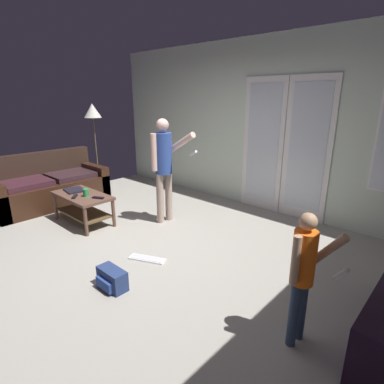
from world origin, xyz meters
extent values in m
cube|color=#9B958B|center=(0.00, 0.00, -0.01)|extent=(6.26, 4.83, 0.02)
cube|color=silver|center=(0.00, 2.39, 1.38)|extent=(6.26, 0.06, 2.76)
cube|color=white|center=(0.31, 2.34, 1.06)|extent=(0.73, 0.02, 2.18)
cube|color=silver|center=(0.31, 2.33, 1.11)|extent=(0.57, 0.01, 1.88)
cube|color=white|center=(1.05, 2.34, 1.06)|extent=(0.73, 0.02, 2.18)
cube|color=silver|center=(1.05, 2.33, 1.11)|extent=(0.57, 0.01, 1.88)
cube|color=#331D12|center=(-2.47, -0.04, 0.22)|extent=(0.88, 1.88, 0.43)
cube|color=#35251D|center=(-2.83, -0.04, 0.67)|extent=(0.16, 1.88, 0.46)
cube|color=#331D12|center=(-2.47, 0.82, 0.30)|extent=(0.88, 0.16, 0.59)
cube|color=#3E1F29|center=(-2.44, -0.44, 0.48)|extent=(0.64, 0.72, 0.09)
cube|color=#342127|center=(-2.44, 0.35, 0.48)|extent=(0.64, 0.72, 0.09)
cube|color=brown|center=(-1.30, -0.06, 0.43)|extent=(0.99, 0.51, 0.04)
cube|color=brown|center=(-1.30, -0.06, 0.16)|extent=(0.91, 0.43, 0.02)
cylinder|color=brown|center=(-1.76, -0.28, 0.21)|extent=(0.05, 0.05, 0.41)
cylinder|color=brown|center=(-0.83, -0.28, 0.21)|extent=(0.05, 0.05, 0.41)
cylinder|color=brown|center=(-1.76, 0.16, 0.21)|extent=(0.05, 0.05, 0.41)
cylinder|color=brown|center=(-0.83, 0.16, 0.21)|extent=(0.05, 0.05, 0.41)
cylinder|color=tan|center=(-0.44, 0.73, 0.38)|extent=(0.11, 0.11, 0.76)
cylinder|color=tan|center=(-0.43, 0.90, 0.38)|extent=(0.11, 0.11, 0.76)
cylinder|color=#2F4B9D|center=(-0.44, 0.82, 1.05)|extent=(0.25, 0.25, 0.59)
sphere|color=beige|center=(-0.44, 0.82, 1.46)|extent=(0.18, 0.18, 0.18)
cylinder|color=beige|center=(-0.45, 0.65, 1.09)|extent=(0.09, 0.09, 0.53)
cylinder|color=beige|center=(-0.19, 0.96, 1.22)|extent=(0.51, 0.13, 0.33)
cube|color=white|center=(0.04, 0.94, 1.10)|extent=(0.14, 0.05, 0.09)
cylinder|color=#2F415C|center=(2.12, -0.22, 0.26)|extent=(0.07, 0.07, 0.53)
cylinder|color=#2F415C|center=(2.13, -0.11, 0.26)|extent=(0.07, 0.07, 0.53)
cylinder|color=orange|center=(2.13, -0.16, 0.73)|extent=(0.17, 0.17, 0.41)
sphere|color=tan|center=(2.13, -0.16, 1.02)|extent=(0.13, 0.13, 0.13)
cylinder|color=tan|center=(2.11, -0.28, 0.76)|extent=(0.06, 0.06, 0.37)
cylinder|color=tan|center=(2.25, -0.06, 0.79)|extent=(0.28, 0.09, 0.33)
cube|color=white|center=(2.36, -0.07, 0.65)|extent=(0.11, 0.05, 0.13)
cylinder|color=#353620|center=(-2.81, 1.12, 0.01)|extent=(0.26, 0.26, 0.02)
cylinder|color=brown|center=(-2.81, 1.12, 0.74)|extent=(0.03, 0.03, 1.48)
cone|color=silver|center=(-2.81, 1.12, 1.58)|extent=(0.34, 0.34, 0.27)
cube|color=navy|center=(0.46, -0.73, 0.10)|extent=(0.34, 0.15, 0.21)
cube|color=navy|center=(0.46, -0.82, 0.08)|extent=(0.24, 0.04, 0.10)
cube|color=white|center=(0.29, -0.14, 0.01)|extent=(0.45, 0.30, 0.02)
cube|color=silver|center=(0.29, -0.14, 0.02)|extent=(0.40, 0.25, 0.00)
cube|color=black|center=(-1.54, -0.05, 0.46)|extent=(0.36, 0.30, 0.03)
cylinder|color=#2B924B|center=(-1.16, -0.06, 0.51)|extent=(0.08, 0.08, 0.11)
cube|color=black|center=(-0.94, 0.00, 0.46)|extent=(0.17, 0.12, 0.02)
cube|color=black|center=(-1.24, -0.20, 0.46)|extent=(0.16, 0.15, 0.02)
camera|label=1|loc=(2.87, -2.17, 1.85)|focal=28.82mm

